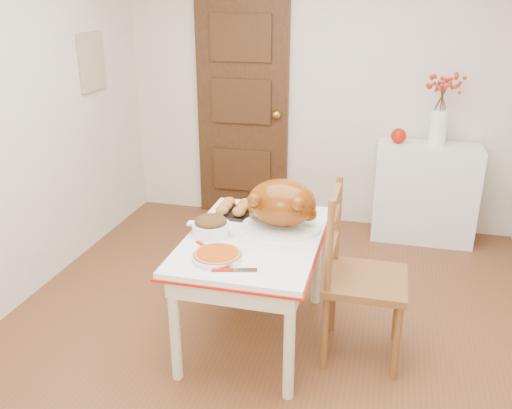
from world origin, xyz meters
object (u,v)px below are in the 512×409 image
(sideboard, at_px, (425,193))
(kitchen_table, at_px, (254,288))
(turkey_platter, at_px, (282,205))
(pumpkin_pie, at_px, (217,255))
(chair_oak, at_px, (366,276))

(sideboard, relative_size, kitchen_table, 0.73)
(turkey_platter, distance_m, pumpkin_pie, 0.56)
(chair_oak, distance_m, pumpkin_pie, 0.86)
(chair_oak, relative_size, pumpkin_pie, 3.92)
(kitchen_table, distance_m, turkey_platter, 0.53)
(chair_oak, xyz_separation_m, pumpkin_pie, (-0.77, -0.32, 0.20))
(sideboard, distance_m, chair_oak, 1.84)
(chair_oak, xyz_separation_m, turkey_platter, (-0.53, 0.16, 0.32))
(sideboard, bearing_deg, kitchen_table, -120.59)
(turkey_platter, bearing_deg, chair_oak, -4.16)
(sideboard, distance_m, pumpkin_pie, 2.43)
(pumpkin_pie, bearing_deg, kitchen_table, 70.96)
(sideboard, distance_m, kitchen_table, 2.07)
(kitchen_table, height_order, pumpkin_pie, pumpkin_pie)
(kitchen_table, xyz_separation_m, chair_oak, (0.66, -0.01, 0.17))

